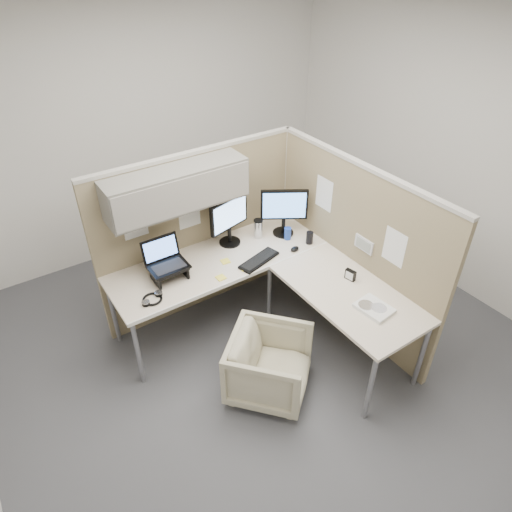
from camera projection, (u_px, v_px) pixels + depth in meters
ground at (262, 348)px, 4.19m from camera, size 4.50×4.50×0.00m
partition_back at (190, 213)px, 4.01m from camera, size 2.00×0.36×1.63m
partition_right at (350, 247)px, 4.08m from camera, size 0.07×2.03×1.63m
desk at (266, 277)px, 3.94m from camera, size 2.00×1.98×0.73m
office_chair at (269, 362)px, 3.64m from camera, size 0.83×0.83×0.63m
monitor_left at (229, 218)px, 4.13m from camera, size 0.43×0.20×0.47m
monitor_right at (284, 209)px, 4.27m from camera, size 0.39×0.27×0.47m
laptop_station at (167, 264)px, 3.80m from camera, size 0.32×0.28×0.33m
keyboard at (259, 260)px, 4.05m from camera, size 0.43×0.24×0.02m
mouse at (295, 249)px, 4.18m from camera, size 0.10×0.08×0.03m
travel_mug at (258, 228)px, 4.32m from camera, size 0.09×0.09×0.19m
soda_can_green at (310, 238)px, 4.25m from camera, size 0.07×0.07×0.12m
soda_can_silver at (288, 233)px, 4.32m from camera, size 0.07×0.07×0.12m
sticky_note_b at (245, 268)px, 3.96m from camera, size 0.09×0.09×0.01m
sticky_note_d at (225, 261)px, 4.05m from camera, size 0.08×0.08×0.01m
sticky_note_c at (185, 268)px, 3.97m from camera, size 0.10×0.10×0.01m
sticky_note_a at (221, 278)px, 3.86m from camera, size 0.08×0.08×0.01m
headphones at (152, 299)px, 3.62m from camera, size 0.21×0.21×0.03m
paper_stack at (374, 308)px, 3.53m from camera, size 0.24×0.29×0.03m
desk_clock at (350, 275)px, 3.82m from camera, size 0.05×0.10×0.09m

